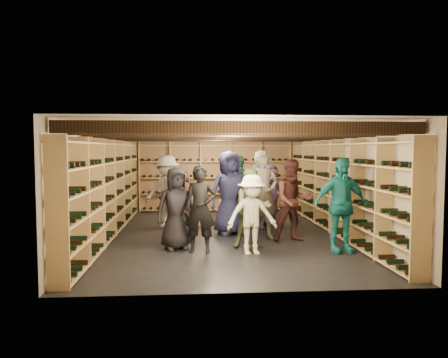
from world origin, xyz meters
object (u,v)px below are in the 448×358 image
person_4 (341,205)px  person_9 (167,191)px  person_3 (252,215)px  person_0 (176,208)px  person_10 (238,190)px  crate_stack_right (228,209)px  person_12 (260,194)px  crate_loose (259,214)px  person_11 (270,196)px  person_6 (229,193)px  person_7 (263,195)px  person_8 (293,200)px  crate_stack_left (195,209)px  person_1 (200,209)px  person_2 (252,208)px  person_5 (181,199)px

person_4 → person_9: bearing=134.1°
person_3 → person_0: bearing=149.9°
person_3 → person_10: bearing=78.4°
crate_stack_right → person_12: (0.71, -1.09, 0.52)m
crate_loose → person_9: 3.02m
crate_stack_right → crate_loose: bearing=9.1°
crate_loose → person_11: size_ratio=0.31×
crate_loose → person_9: (-2.54, -1.41, 0.81)m
person_6 → person_0: bearing=-148.5°
person_7 → person_8: size_ratio=1.11×
crate_stack_left → person_1: 2.97m
person_3 → person_4: person_4 is taller
crate_stack_right → person_11: (0.89, -1.61, 0.54)m
crate_loose → person_2: (-0.73, -3.83, 0.70)m
crate_stack_right → person_0: (-1.33, -3.71, 0.54)m
crate_stack_left → person_10: bearing=-0.9°
person_6 → person_1: bearing=-131.1°
person_4 → person_11: 2.72m
person_0 → person_9: 2.47m
person_2 → person_3: (-0.09, -0.54, -0.04)m
person_0 → person_4: person_4 is taller
crate_stack_left → person_11: 1.96m
person_7 → person_12: bearing=67.2°
crate_stack_left → crate_stack_right: size_ratio=1.50×
person_12 → person_2: bearing=-125.5°
person_4 → person_10: (-1.61, 3.09, -0.01)m
crate_stack_right → person_7: (0.52, -2.85, 0.70)m
person_1 → person_9: (-0.78, 2.74, 0.07)m
crate_stack_left → crate_loose: (1.85, 1.21, -0.34)m
person_0 → person_6: 1.81m
person_0 → person_10: bearing=45.6°
crate_stack_left → person_5: person_5 is taller
person_6 → person_8: bearing=-51.5°
person_3 → person_5: (-1.36, 2.43, 0.02)m
crate_stack_left → person_0: bearing=-98.0°
crate_stack_right → person_12: 1.40m
person_1 → person_7: person_7 is taller
person_0 → person_7: person_7 is taller
crate_loose → crate_stack_left: bearing=-146.8°
person_0 → person_3: person_0 is taller
person_5 → person_10: bearing=35.9°
person_5 → person_3: bearing=-50.9°
person_7 → crate_stack_right: bearing=83.8°
crate_loose → person_7: bearing=-97.1°
person_2 → person_12: (0.55, 2.60, -0.00)m
person_3 → person_6: size_ratio=0.77×
person_2 → person_10: size_ratio=0.88×
person_1 → person_11: person_1 is taller
person_8 → person_10: person_10 is taller
crate_loose → person_8: size_ratio=0.29×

